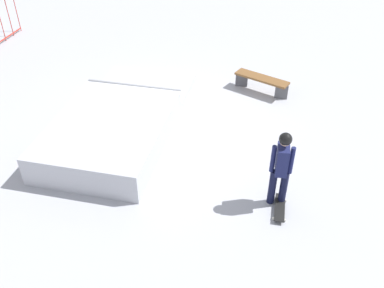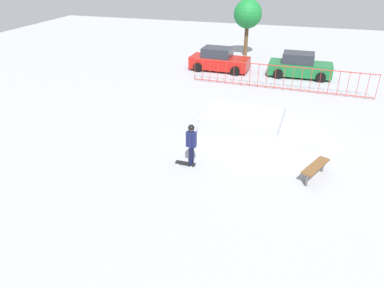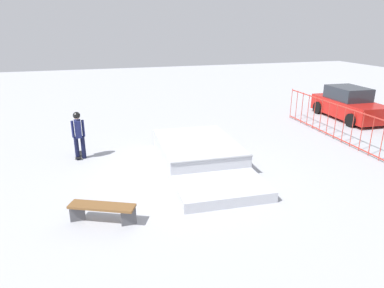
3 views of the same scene
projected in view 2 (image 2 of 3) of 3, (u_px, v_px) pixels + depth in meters
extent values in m
plane|color=#A8AAB2|center=(265.00, 138.00, 16.19)|extent=(60.00, 60.00, 0.00)
cube|color=#B0B3BB|center=(242.00, 121.00, 17.02)|extent=(3.72, 2.77, 0.70)
cube|color=#B0B3BB|center=(301.00, 133.00, 16.31)|extent=(1.93, 2.69, 0.30)
cylinder|color=gray|center=(282.00, 119.00, 16.32)|extent=(0.21, 2.60, 0.08)
cylinder|color=black|center=(192.00, 154.00, 14.06)|extent=(0.15, 0.15, 0.82)
cylinder|color=black|center=(191.00, 157.00, 13.88)|extent=(0.15, 0.15, 0.82)
cube|color=#191E4C|center=(191.00, 139.00, 13.64)|extent=(0.39, 0.23, 0.60)
cylinder|color=#191E4C|center=(192.00, 137.00, 13.79)|extent=(0.09, 0.09, 0.60)
cylinder|color=#191E4C|center=(190.00, 141.00, 13.49)|extent=(0.09, 0.09, 0.60)
sphere|color=tan|center=(191.00, 129.00, 13.43)|extent=(0.22, 0.22, 0.22)
sphere|color=black|center=(191.00, 128.00, 13.42)|extent=(0.25, 0.25, 0.25)
cube|color=black|center=(185.00, 163.00, 14.11)|extent=(0.81, 0.23, 0.02)
cylinder|color=silver|center=(193.00, 164.00, 14.15)|extent=(0.06, 0.03, 0.06)
cylinder|color=silver|center=(191.00, 167.00, 13.96)|extent=(0.06, 0.03, 0.06)
cylinder|color=silver|center=(180.00, 162.00, 14.31)|extent=(0.06, 0.03, 0.06)
cylinder|color=silver|center=(178.00, 164.00, 14.12)|extent=(0.06, 0.03, 0.06)
cylinder|color=#B22D23|center=(281.00, 66.00, 21.43)|extent=(10.85, 0.53, 0.05)
cylinder|color=#B22D23|center=(278.00, 88.00, 22.06)|extent=(10.85, 0.53, 0.05)
cylinder|color=#B22D23|center=(195.00, 69.00, 23.36)|extent=(0.03, 0.03, 1.50)
cylinder|color=#B22D23|center=(202.00, 70.00, 23.21)|extent=(0.03, 0.03, 1.50)
cylinder|color=#B22D23|center=(210.00, 71.00, 23.05)|extent=(0.03, 0.03, 1.50)
cylinder|color=#B22D23|center=(218.00, 71.00, 22.90)|extent=(0.03, 0.03, 1.50)
cylinder|color=#B22D23|center=(226.00, 72.00, 22.75)|extent=(0.03, 0.03, 1.50)
cylinder|color=#B22D23|center=(234.00, 73.00, 22.60)|extent=(0.03, 0.03, 1.50)
cylinder|color=#B22D23|center=(242.00, 74.00, 22.45)|extent=(0.03, 0.03, 1.50)
cylinder|color=#B22D23|center=(250.00, 74.00, 22.29)|extent=(0.03, 0.03, 1.50)
cylinder|color=#B22D23|center=(258.00, 75.00, 22.14)|extent=(0.03, 0.03, 1.50)
cylinder|color=#B22D23|center=(267.00, 76.00, 21.99)|extent=(0.03, 0.03, 1.50)
cylinder|color=#B22D23|center=(275.00, 77.00, 21.84)|extent=(0.03, 0.03, 1.50)
cylinder|color=#B22D23|center=(284.00, 78.00, 21.68)|extent=(0.03, 0.03, 1.50)
cylinder|color=#B22D23|center=(293.00, 79.00, 21.53)|extent=(0.03, 0.03, 1.50)
cylinder|color=#B22D23|center=(302.00, 80.00, 21.38)|extent=(0.03, 0.03, 1.50)
cylinder|color=#B22D23|center=(311.00, 80.00, 21.23)|extent=(0.03, 0.03, 1.50)
cylinder|color=#B22D23|center=(320.00, 81.00, 21.08)|extent=(0.03, 0.03, 1.50)
cylinder|color=#B22D23|center=(329.00, 82.00, 20.92)|extent=(0.03, 0.03, 1.50)
cylinder|color=#B22D23|center=(339.00, 83.00, 20.77)|extent=(0.03, 0.03, 1.50)
cylinder|color=#B22D23|center=(348.00, 84.00, 20.62)|extent=(0.03, 0.03, 1.50)
cylinder|color=#B22D23|center=(358.00, 85.00, 20.47)|extent=(0.03, 0.03, 1.50)
cylinder|color=#B22D23|center=(368.00, 86.00, 20.32)|extent=(0.03, 0.03, 1.50)
cylinder|color=#B22D23|center=(378.00, 87.00, 20.16)|extent=(0.03, 0.03, 1.50)
cube|color=brown|center=(316.00, 166.00, 13.19)|extent=(1.04, 1.62, 0.06)
cube|color=#4C4C51|center=(307.00, 179.00, 12.88)|extent=(0.08, 0.36, 0.42)
cube|color=#4C4C51|center=(322.00, 165.00, 13.73)|extent=(0.08, 0.36, 0.42)
cube|color=red|center=(220.00, 63.00, 25.48)|extent=(4.18, 1.89, 0.80)
cube|color=#262B33|center=(217.00, 52.00, 25.21)|extent=(2.07, 1.59, 0.64)
cylinder|color=black|center=(241.00, 65.00, 25.90)|extent=(0.65, 0.25, 0.64)
cylinder|color=black|center=(235.00, 71.00, 24.48)|extent=(0.65, 0.25, 0.64)
cylinder|color=black|center=(205.00, 61.00, 26.70)|extent=(0.65, 0.25, 0.64)
cylinder|color=black|center=(198.00, 67.00, 25.29)|extent=(0.65, 0.25, 0.64)
cube|color=#196B33|center=(300.00, 69.00, 24.15)|extent=(4.10, 1.70, 0.80)
cube|color=#262B33|center=(298.00, 58.00, 23.86)|extent=(2.00, 1.50, 0.64)
cylinder|color=black|center=(320.00, 70.00, 24.63)|extent=(0.64, 0.22, 0.64)
cylinder|color=black|center=(321.00, 77.00, 23.19)|extent=(0.64, 0.22, 0.64)
cylinder|color=black|center=(280.00, 67.00, 25.33)|extent=(0.64, 0.22, 0.64)
cylinder|color=black|center=(278.00, 74.00, 23.89)|extent=(0.64, 0.22, 0.64)
cylinder|color=brown|center=(246.00, 39.00, 29.00)|extent=(0.31, 0.31, 2.59)
sphere|color=#1A7C32|center=(248.00, 14.00, 28.08)|extent=(2.22, 2.22, 2.22)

